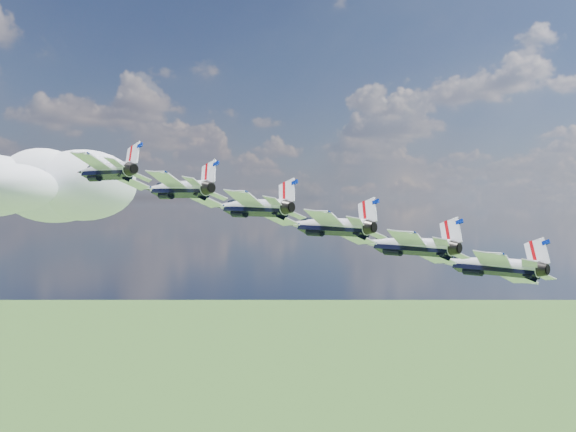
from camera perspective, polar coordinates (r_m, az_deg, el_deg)
cloud_far at (r=286.86m, az=-20.38°, el=2.70°), size 68.10×53.51×26.75m
jet_0 at (r=92.21m, az=-16.07°, el=3.89°), size 13.65×17.37×8.93m
jet_1 at (r=88.53m, az=-9.94°, el=2.43°), size 13.65×17.37×8.93m
jet_2 at (r=86.00m, az=-3.39°, el=0.83°), size 13.65×17.37×8.93m
jet_3 at (r=84.72m, az=3.45°, el=-0.85°), size 13.65×17.37×8.93m
jet_4 at (r=84.74m, az=10.39°, el=-2.54°), size 13.65×17.37×8.93m
jet_5 at (r=86.08m, az=17.25°, el=-4.17°), size 13.65×17.37×8.93m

